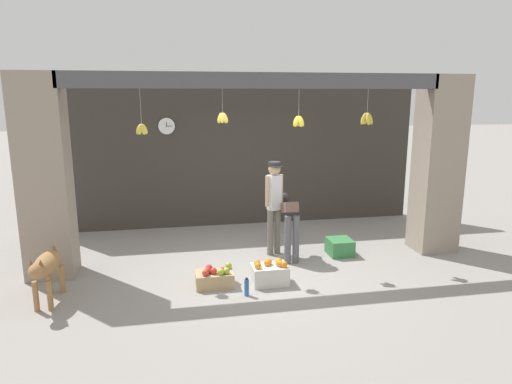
{
  "coord_description": "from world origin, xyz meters",
  "views": [
    {
      "loc": [
        -1.37,
        -6.84,
        2.76
      ],
      "look_at": [
        0.0,
        0.38,
        1.17
      ],
      "focal_mm": 32.0,
      "sensor_mm": 36.0,
      "label": 1
    }
  ],
  "objects_px": {
    "fruit_crate_apples": "(215,278)",
    "wall_clock": "(167,126)",
    "produce_box_green": "(340,247)",
    "water_bottle": "(247,287)",
    "dog": "(46,267)",
    "worker_stooping": "(289,219)",
    "shopkeeper": "(274,201)",
    "fruit_crate_oranges": "(270,273)"
  },
  "relations": [
    {
      "from": "shopkeeper",
      "to": "water_bottle",
      "type": "distance_m",
      "value": 1.94
    },
    {
      "from": "worker_stooping",
      "to": "shopkeeper",
      "type": "bearing_deg",
      "value": 131.41
    },
    {
      "from": "shopkeeper",
      "to": "water_bottle",
      "type": "relative_size",
      "value": 6.2
    },
    {
      "from": "produce_box_green",
      "to": "fruit_crate_apples",
      "type": "bearing_deg",
      "value": -157.74
    },
    {
      "from": "shopkeeper",
      "to": "worker_stooping",
      "type": "xyz_separation_m",
      "value": [
        0.2,
        -0.25,
        -0.26
      ]
    },
    {
      "from": "water_bottle",
      "to": "wall_clock",
      "type": "distance_m",
      "value": 4.19
    },
    {
      "from": "dog",
      "to": "worker_stooping",
      "type": "bearing_deg",
      "value": 109.76
    },
    {
      "from": "worker_stooping",
      "to": "fruit_crate_oranges",
      "type": "height_order",
      "value": "worker_stooping"
    },
    {
      "from": "shopkeeper",
      "to": "worker_stooping",
      "type": "distance_m",
      "value": 0.42
    },
    {
      "from": "fruit_crate_apples",
      "to": "wall_clock",
      "type": "distance_m",
      "value": 3.76
    },
    {
      "from": "water_bottle",
      "to": "shopkeeper",
      "type": "bearing_deg",
      "value": 64.65
    },
    {
      "from": "water_bottle",
      "to": "dog",
      "type": "bearing_deg",
      "value": 174.15
    },
    {
      "from": "dog",
      "to": "produce_box_green",
      "type": "distance_m",
      "value": 4.66
    },
    {
      "from": "dog",
      "to": "water_bottle",
      "type": "distance_m",
      "value": 2.69
    },
    {
      "from": "dog",
      "to": "fruit_crate_oranges",
      "type": "height_order",
      "value": "dog"
    },
    {
      "from": "dog",
      "to": "produce_box_green",
      "type": "xyz_separation_m",
      "value": [
        4.52,
        1.06,
        -0.37
      ]
    },
    {
      "from": "produce_box_green",
      "to": "water_bottle",
      "type": "xyz_separation_m",
      "value": [
        -1.87,
        -1.33,
        -0.02
      ]
    },
    {
      "from": "wall_clock",
      "to": "fruit_crate_apples",
      "type": "bearing_deg",
      "value": -78.82
    },
    {
      "from": "fruit_crate_oranges",
      "to": "water_bottle",
      "type": "xyz_separation_m",
      "value": [
        -0.41,
        -0.35,
        -0.04
      ]
    },
    {
      "from": "dog",
      "to": "fruit_crate_apples",
      "type": "xyz_separation_m",
      "value": [
        2.24,
        0.13,
        -0.38
      ]
    },
    {
      "from": "fruit_crate_apples",
      "to": "water_bottle",
      "type": "height_order",
      "value": "fruit_crate_apples"
    },
    {
      "from": "wall_clock",
      "to": "water_bottle",
      "type": "bearing_deg",
      "value": -73.87
    },
    {
      "from": "worker_stooping",
      "to": "wall_clock",
      "type": "bearing_deg",
      "value": 134.34
    },
    {
      "from": "worker_stooping",
      "to": "produce_box_green",
      "type": "distance_m",
      "value": 1.08
    },
    {
      "from": "dog",
      "to": "wall_clock",
      "type": "distance_m",
      "value": 3.98
    },
    {
      "from": "wall_clock",
      "to": "worker_stooping",
      "type": "bearing_deg",
      "value": -48.19
    },
    {
      "from": "fruit_crate_apples",
      "to": "wall_clock",
      "type": "bearing_deg",
      "value": 101.18
    },
    {
      "from": "dog",
      "to": "fruit_crate_oranges",
      "type": "xyz_separation_m",
      "value": [
        3.06,
        0.07,
        -0.35
      ]
    },
    {
      "from": "produce_box_green",
      "to": "water_bottle",
      "type": "bearing_deg",
      "value": -144.56
    },
    {
      "from": "fruit_crate_apples",
      "to": "produce_box_green",
      "type": "height_order",
      "value": "fruit_crate_apples"
    },
    {
      "from": "water_bottle",
      "to": "fruit_crate_apples",
      "type": "bearing_deg",
      "value": 135.07
    },
    {
      "from": "worker_stooping",
      "to": "wall_clock",
      "type": "distance_m",
      "value": 3.28
    },
    {
      "from": "shopkeeper",
      "to": "fruit_crate_apples",
      "type": "xyz_separation_m",
      "value": [
        -1.15,
        -1.18,
        -0.83
      ]
    },
    {
      "from": "fruit_crate_oranges",
      "to": "wall_clock",
      "type": "distance_m",
      "value": 4.01
    },
    {
      "from": "shopkeeper",
      "to": "produce_box_green",
      "type": "distance_m",
      "value": 1.42
    },
    {
      "from": "fruit_crate_oranges",
      "to": "fruit_crate_apples",
      "type": "xyz_separation_m",
      "value": [
        -0.81,
        0.06,
        -0.04
      ]
    },
    {
      "from": "fruit_crate_apples",
      "to": "worker_stooping",
      "type": "bearing_deg",
      "value": 34.31
    },
    {
      "from": "fruit_crate_oranges",
      "to": "wall_clock",
      "type": "relative_size",
      "value": 1.5
    },
    {
      "from": "worker_stooping",
      "to": "fruit_crate_apples",
      "type": "bearing_deg",
      "value": -143.17
    },
    {
      "from": "fruit_crate_oranges",
      "to": "water_bottle",
      "type": "bearing_deg",
      "value": -139.94
    },
    {
      "from": "water_bottle",
      "to": "wall_clock",
      "type": "relative_size",
      "value": 0.76
    },
    {
      "from": "produce_box_green",
      "to": "water_bottle",
      "type": "relative_size",
      "value": 1.65
    }
  ]
}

